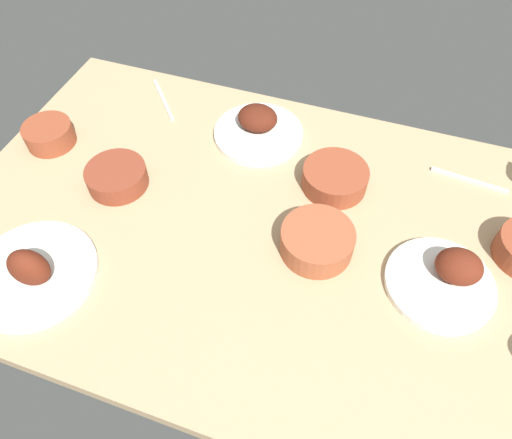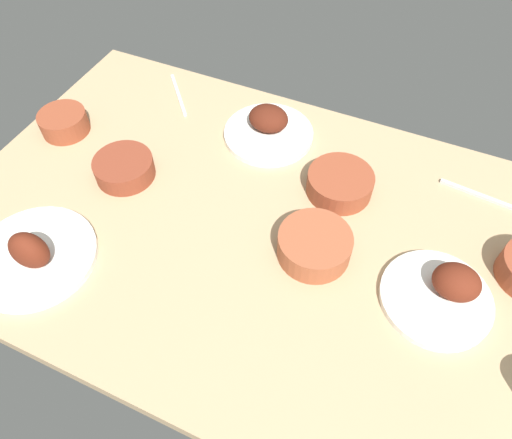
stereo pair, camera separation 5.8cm
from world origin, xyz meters
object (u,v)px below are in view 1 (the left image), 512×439
Objects in this scene: plate_far_side at (32,272)px; fork_loose at (469,180)px; bowl_soup at (335,177)px; bowl_sauce at (49,134)px; plate_near_viewer at (447,277)px; bowl_pasta at (117,176)px; plate_center_main at (258,127)px; spoon_loose at (163,99)px; bowl_cream at (317,240)px.

fork_loose is (-83.75, -57.59, -1.85)cm from plate_far_side.
bowl_sauce reaches higher than bowl_soup.
plate_near_viewer reaches higher than fork_loose.
bowl_sauce reaches higher than fork_loose.
plate_near_viewer is 1.21× the size of fork_loose.
plate_near_viewer reaches higher than bowl_pasta.
fork_loose is (-103.98, -21.29, -2.61)cm from bowl_sauce.
plate_far_side reaches higher than plate_center_main.
bowl_pasta is 0.78× the size of fork_loose.
bowl_soup reaches higher than bowl_pasta.
bowl_pasta is (77.26, -2.51, 0.33)cm from plate_near_viewer.
fork_loose is at bearing 46.12° from spoon_loose.
bowl_soup is (-52.86, -45.49, 0.68)cm from plate_far_side.
plate_center_main is 1.89× the size of bowl_sauce.
plate_near_viewer is 27.26cm from bowl_cream.
fork_loose is (-30.29, -31.51, -2.85)cm from bowl_cream.
bowl_pasta reaches higher than spoon_loose.
bowl_soup is 1.26× the size of bowl_sauce.
fork_loose is (-30.90, -12.10, -2.53)cm from bowl_soup.
bowl_pasta is 32.59cm from spoon_loose.
plate_far_side reaches higher than spoon_loose.
bowl_pasta is at bearing -154.35° from fork_loose.
fork_loose is at bearing -160.43° from bowl_pasta.
bowl_soup is at bearing 32.08° from spoon_loose.
bowl_pasta is (26.17, 27.91, 0.44)cm from plate_center_main.
bowl_sauce reaches higher than bowl_pasta.
plate_far_side is at bearing 83.22° from bowl_pasta.
plate_center_main is at bearing 40.35° from spoon_loose.
fork_loose is at bearing -95.60° from plate_near_viewer.
bowl_sauce reaches higher than spoon_loose.
bowl_pasta is 1.17× the size of bowl_sauce.
plate_center_main is 1.62× the size of bowl_pasta.
bowl_sauce is (20.23, -36.29, 0.76)cm from plate_far_side.
plate_far_side reaches higher than fork_loose.
plate_near_viewer is at bearing -179.04° from bowl_cream.
bowl_soup is (27.85, -18.95, 0.54)cm from plate_near_viewer.
bowl_soup is at bearing -172.83° from bowl_sauce.
plate_far_side is 1.44× the size of fork_loose.
bowl_sauce is at bearing -162.35° from fork_loose.
fork_loose is at bearing -133.87° from bowl_cream.
plate_near_viewer is 1.55× the size of bowl_pasta.
plate_center_main is 0.89× the size of plate_far_side.
plate_near_viewer is 1.44× the size of bowl_soup.
plate_far_side reaches higher than plate_near_viewer.
bowl_cream is 74.40cm from bowl_sauce.
bowl_pasta is 24.77cm from bowl_sauce.
bowl_soup is 0.83× the size of spoon_loose.
spoon_loose is (84.07, -3.74, 0.00)cm from fork_loose.
plate_far_side is 84.96cm from plate_near_viewer.
plate_far_side reaches higher than bowl_cream.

